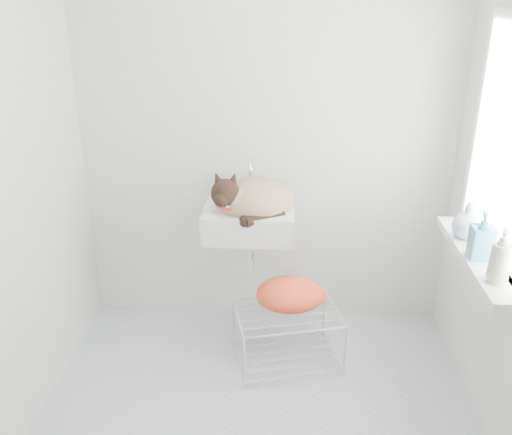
# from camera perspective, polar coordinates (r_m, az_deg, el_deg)

# --- Properties ---
(floor) EXTENTS (2.20, 2.00, 0.02)m
(floor) POSITION_cam_1_polar(r_m,az_deg,el_deg) (2.91, 0.13, -20.19)
(floor) COLOR silver
(floor) RESTS_ON ground
(back_wall) EXTENTS (2.20, 0.02, 2.50)m
(back_wall) POSITION_cam_1_polar(r_m,az_deg,el_deg) (3.21, 1.11, 9.58)
(back_wall) COLOR silver
(back_wall) RESTS_ON ground
(window_frame) EXTENTS (0.04, 0.90, 1.10)m
(window_frame) POSITION_cam_1_polar(r_m,az_deg,el_deg) (2.59, 24.91, 6.47)
(window_frame) COLOR white
(window_frame) RESTS_ON right_wall
(windowsill) EXTENTS (0.16, 0.88, 0.04)m
(windowsill) POSITION_cam_1_polar(r_m,az_deg,el_deg) (2.75, 21.96, -3.87)
(windowsill) COLOR white
(windowsill) RESTS_ON right_wall
(sink) EXTENTS (0.50, 0.44, 0.20)m
(sink) POSITION_cam_1_polar(r_m,az_deg,el_deg) (3.09, -0.68, 1.24)
(sink) COLOR white
(sink) RESTS_ON back_wall
(faucet) EXTENTS (0.18, 0.13, 0.18)m
(faucet) POSITION_cam_1_polar(r_m,az_deg,el_deg) (3.21, -0.48, 4.75)
(faucet) COLOR silver
(faucet) RESTS_ON sink
(cat) EXTENTS (0.51, 0.45, 0.29)m
(cat) POSITION_cam_1_polar(r_m,az_deg,el_deg) (3.06, -0.49, 1.82)
(cat) COLOR #9F7C5D
(cat) RESTS_ON sink
(wire_rack) EXTENTS (0.63, 0.50, 0.33)m
(wire_rack) POSITION_cam_1_polar(r_m,az_deg,el_deg) (3.19, 3.21, -12.39)
(wire_rack) COLOR beige
(wire_rack) RESTS_ON floor
(towel) EXTENTS (0.40, 0.29, 0.16)m
(towel) POSITION_cam_1_polar(r_m,az_deg,el_deg) (3.11, 3.46, -8.71)
(towel) COLOR orange
(towel) RESTS_ON wire_rack
(bottle_a) EXTENTS (0.09, 0.09, 0.20)m
(bottle_a) POSITION_cam_1_polar(r_m,az_deg,el_deg) (2.52, 23.55, -6.10)
(bottle_a) COLOR beige
(bottle_a) RESTS_ON windowsill
(bottle_b) EXTENTS (0.10, 0.10, 0.22)m
(bottle_b) POSITION_cam_1_polar(r_m,az_deg,el_deg) (2.71, 22.04, -3.82)
(bottle_b) COLOR teal
(bottle_b) RESTS_ON windowsill
(bottle_c) EXTENTS (0.15, 0.15, 0.18)m
(bottle_c) POSITION_cam_1_polar(r_m,az_deg,el_deg) (2.89, 20.78, -1.91)
(bottle_c) COLOR silver
(bottle_c) RESTS_ON windowsill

